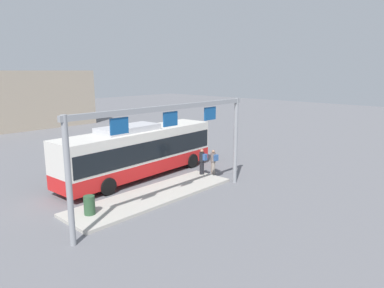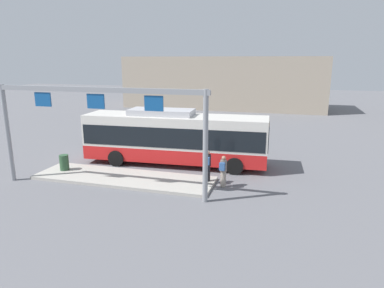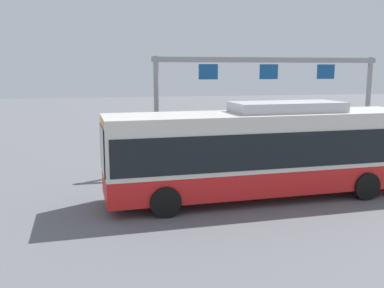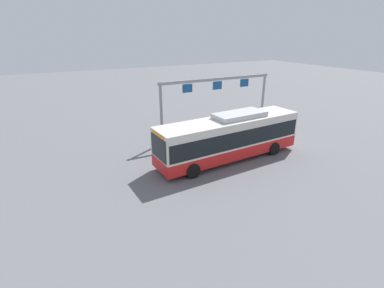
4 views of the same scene
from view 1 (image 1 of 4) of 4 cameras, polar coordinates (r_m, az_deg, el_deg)
ground_plane at (r=23.11m, az=-8.46°, el=-5.29°), size 120.00×120.00×0.00m
platform_curb at (r=19.42m, az=-6.19°, el=-8.35°), size 10.00×2.80×0.16m
bus_main at (r=22.64m, az=-8.61°, el=-0.91°), size 11.45×3.15×3.46m
person_boarding at (r=22.61m, az=1.68°, el=-2.79°), size 0.36×0.53×1.67m
person_waiting_near at (r=23.17m, az=3.53°, el=-2.85°), size 0.37×0.55×1.67m
platform_sign_gantry at (r=16.95m, az=-3.52°, el=1.91°), size 11.18×0.24×5.20m
trash_bin at (r=17.26m, az=-16.41°, el=-9.55°), size 0.52×0.52×0.90m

